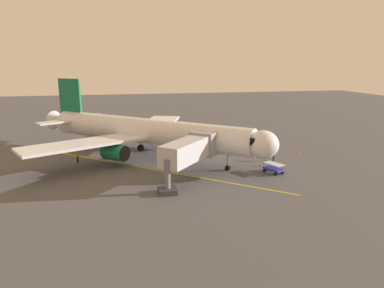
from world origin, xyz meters
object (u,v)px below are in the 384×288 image
Objects in this scene: jet_bridge at (192,149)px; safety_cone_nose_right at (261,164)px; ground_crew_wing_walker at (77,157)px; baggage_cart_near_nose at (274,168)px; safety_cone_nose_left at (299,153)px; ground_crew_marshaller at (274,155)px; airplane at (144,131)px.

jet_bridge is 18.01× the size of safety_cone_nose_right.
baggage_cart_near_nose is (-25.62, 10.16, -0.23)m from ground_crew_wing_walker.
ground_crew_marshaller is at bearing 25.17° from safety_cone_nose_left.
airplane reaches higher than jet_bridge.
jet_bridge is 11.61m from safety_cone_nose_right.
safety_cone_nose_left is 1.00× the size of safety_cone_nose_right.
safety_cone_nose_left is (-18.93, -8.13, -3.49)m from jet_bridge.
jet_bridge is at bearing 22.43° from ground_crew_marshaller.
airplane is at bearing -173.07° from ground_crew_wing_walker.
baggage_cart_near_nose reaches higher than safety_cone_nose_right.
ground_crew_marshaller is (-13.44, -5.55, -2.88)m from jet_bridge.
baggage_cart_near_nose is at bearing 96.10° from safety_cone_nose_right.
ground_crew_marshaller reaches higher than baggage_cart_near_nose.
baggage_cart_near_nose is at bearing 65.10° from ground_crew_marshaller.
jet_bridge is 5.79× the size of ground_crew_marshaller.
jet_bridge is 14.83m from ground_crew_marshaller.
ground_crew_wing_walker is 33.70m from safety_cone_nose_left.
baggage_cart_near_nose is at bearing 158.37° from ground_crew_wing_walker.
baggage_cart_near_nose is 5.36× the size of safety_cone_nose_right.
ground_crew_wing_walker reaches higher than safety_cone_nose_left.
safety_cone_nose_left is at bearing 172.10° from airplane.
safety_cone_nose_left is (-8.01, -8.02, -0.38)m from baggage_cart_near_nose.
ground_crew_wing_walker is at bearing -9.52° from ground_crew_marshaller.
safety_cone_nose_left is at bearing -156.76° from jet_bridge.
airplane is 12.50m from jet_bridge.
ground_crew_wing_walker is at bearing -3.64° from safety_cone_nose_left.
airplane is at bearing -7.90° from safety_cone_nose_left.
airplane is 19.66× the size of ground_crew_marshaller.
airplane reaches higher than ground_crew_wing_walker.
jet_bridge reaches higher than safety_cone_nose_left.
safety_cone_nose_left is (-33.63, 2.14, -0.61)m from ground_crew_wing_walker.
jet_bridge is 3.36× the size of baggage_cart_near_nose.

